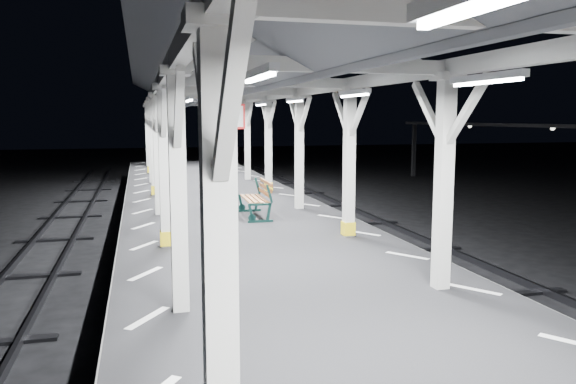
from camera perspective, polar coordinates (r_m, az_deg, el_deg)
name	(u,v)px	position (r m, az deg, el deg)	size (l,w,h in m)	color
ground	(285,317)	(10.58, -0.36, -12.60)	(120.00, 120.00, 0.00)	black
platform	(285,291)	(10.42, -0.36, -10.01)	(6.00, 50.00, 1.00)	black
hazard_stripes_left	(146,274)	(9.97, -14.25, -8.05)	(1.00, 48.00, 0.01)	silver
hazard_stripes_right	(407,256)	(11.13, 12.02, -6.34)	(1.00, 48.00, 0.01)	silver
track_right	(518,291)	(12.70, 22.36, -9.33)	(2.20, 60.00, 0.16)	#2D2D33
canopy	(285,65)	(9.96, -0.35, 12.81)	(5.40, 49.00, 4.65)	silver
bench_mid	(258,197)	(15.06, -3.04, -0.56)	(0.73, 1.82, 0.98)	#0F2D2A
bench_far	(224,176)	(21.72, -6.53, 1.66)	(0.84, 1.55, 0.80)	#0F2D2A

